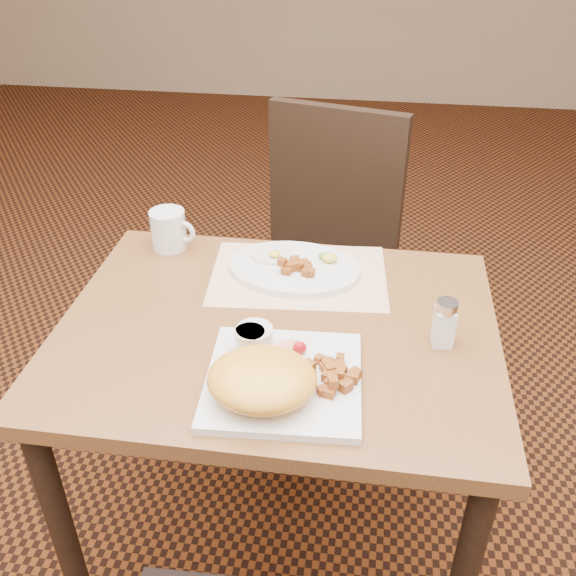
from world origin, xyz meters
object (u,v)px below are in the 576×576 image
(plate_square, at_px, (283,380))
(plate_oval, at_px, (294,268))
(chair_far, at_px, (321,256))
(table, at_px, (278,366))
(salt_shaker, at_px, (444,323))
(coffee_mug, at_px, (169,230))

(plate_square, distance_m, plate_oval, 0.38)
(chair_far, height_order, plate_oval, chair_far)
(table, xyz_separation_m, chair_far, (0.03, 0.65, -0.10))
(plate_oval, bearing_deg, chair_far, 86.87)
(chair_far, relative_size, salt_shaker, 9.70)
(coffee_mug, bearing_deg, chair_far, 46.72)
(plate_square, bearing_deg, coffee_mug, 127.59)
(plate_square, relative_size, salt_shaker, 2.80)
(table, relative_size, salt_shaker, 9.00)
(chair_far, distance_m, plate_oval, 0.49)
(table, relative_size, chair_far, 0.93)
(table, xyz_separation_m, salt_shaker, (0.33, -0.01, 0.16))
(plate_square, bearing_deg, plate_oval, 94.89)
(plate_square, xyz_separation_m, salt_shaker, (0.29, 0.16, 0.04))
(plate_oval, bearing_deg, plate_square, -85.11)
(chair_far, relative_size, plate_oval, 3.19)
(chair_far, relative_size, plate_square, 3.46)
(plate_oval, height_order, coffee_mug, coffee_mug)
(plate_square, xyz_separation_m, coffee_mug, (-0.35, 0.46, 0.04))
(salt_shaker, distance_m, coffee_mug, 0.71)
(chair_far, height_order, salt_shaker, chair_far)
(chair_far, height_order, coffee_mug, chair_far)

